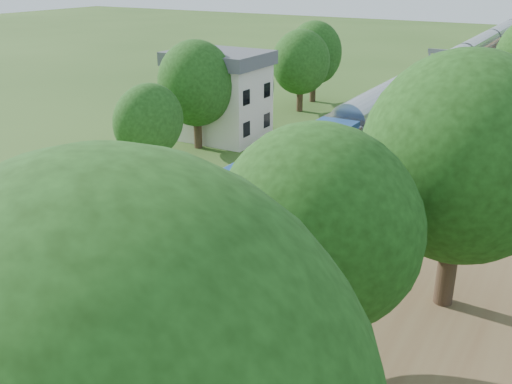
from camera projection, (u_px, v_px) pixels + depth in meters
The scene contains 12 objects.
ground at pixel (96, 366), 23.14m from camera, with size 320.00×320.00×0.00m, color #2D4C19.
trackbed at pixel (464, 96), 70.21m from camera, with size 9.50×170.00×0.28m.
platform at pixel (213, 204), 38.33m from camera, with size 6.40×68.00×0.38m, color gray.
yellow_stripe at pixel (250, 210), 36.91m from camera, with size 0.55×68.00×0.01m, color gold.
station_building at pixel (219, 95), 52.23m from camera, with size 8.60×6.60×8.00m.
signal_gantry at pixel (464, 63), 64.22m from camera, with size 8.40×0.38×6.20m.
trees_behind_platform at pixel (182, 115), 43.26m from camera, with size 7.82×53.32×7.21m.
train at pixel (477, 59), 84.18m from camera, with size 3.03×141.97×4.45m.
lamppost_mid at pixel (45, 284), 24.35m from camera, with size 0.46×0.46×4.65m.
lamppost_far at pixel (150, 224), 29.66m from camera, with size 0.49×0.49×4.92m.
signal_platform at pixel (44, 263), 23.50m from camera, with size 0.32×0.25×5.41m.
signal_farside at pixel (406, 162), 35.47m from camera, with size 0.33×0.26×5.95m.
Camera 1 is at (15.17, -12.97, 15.14)m, focal length 40.00 mm.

